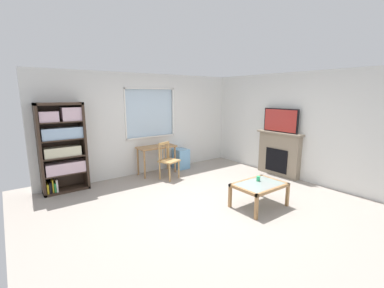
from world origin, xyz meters
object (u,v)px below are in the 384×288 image
(bookshelf, at_px, (62,146))
(fireplace, at_px, (279,154))
(coffee_table, at_px, (259,187))
(sippy_cup, at_px, (258,179))
(desk_under_window, at_px, (157,151))
(wooden_chair, at_px, (168,160))
(plastic_drawer_unit, at_px, (181,159))
(tv, at_px, (281,120))

(bookshelf, xyz_separation_m, fireplace, (4.61, -2.06, -0.43))
(coffee_table, height_order, sippy_cup, sippy_cup)
(desk_under_window, bearing_deg, wooden_chair, -86.86)
(wooden_chair, distance_m, fireplace, 2.82)
(sippy_cup, bearing_deg, wooden_chair, 104.61)
(coffee_table, bearing_deg, plastic_drawer_unit, 84.67)
(bookshelf, bearing_deg, wooden_chair, -15.86)
(sippy_cup, bearing_deg, desk_under_window, 102.56)
(wooden_chair, bearing_deg, tv, -30.99)
(plastic_drawer_unit, xyz_separation_m, tv, (1.63, -2.01, 1.14))
(wooden_chair, height_order, sippy_cup, wooden_chair)
(wooden_chair, bearing_deg, desk_under_window, 93.14)
(fireplace, height_order, coffee_table, fireplace)
(plastic_drawer_unit, height_order, sippy_cup, plastic_drawer_unit)
(wooden_chair, xyz_separation_m, coffee_table, (0.49, -2.39, -0.09))
(fireplace, bearing_deg, coffee_table, -153.84)
(tv, bearing_deg, plastic_drawer_unit, 129.15)
(coffee_table, bearing_deg, tv, 26.38)
(fireplace, xyz_separation_m, sippy_cup, (-1.83, -0.83, -0.07))
(desk_under_window, relative_size, sippy_cup, 10.95)
(bookshelf, distance_m, fireplace, 5.07)
(plastic_drawer_unit, distance_m, coffee_table, 2.97)
(bookshelf, height_order, sippy_cup, bookshelf)
(bookshelf, height_order, tv, bookshelf)
(tv, height_order, sippy_cup, tv)
(fireplace, height_order, sippy_cup, fireplace)
(coffee_table, distance_m, sippy_cup, 0.19)
(wooden_chair, relative_size, coffee_table, 0.97)
(wooden_chair, relative_size, plastic_drawer_unit, 1.65)
(fireplace, bearing_deg, plastic_drawer_unit, 129.46)
(coffee_table, xyz_separation_m, sippy_cup, (0.10, 0.11, 0.11))
(tv, xyz_separation_m, sippy_cup, (-1.81, -0.83, -0.92))
(plastic_drawer_unit, relative_size, sippy_cup, 6.06)
(fireplace, bearing_deg, bookshelf, 155.88)
(wooden_chair, xyz_separation_m, plastic_drawer_unit, (0.77, 0.57, -0.19))
(wooden_chair, xyz_separation_m, fireplace, (2.42, -1.44, 0.10))
(bookshelf, xyz_separation_m, coffee_table, (2.68, -3.01, -0.61))
(tv, bearing_deg, fireplace, -0.00)
(plastic_drawer_unit, xyz_separation_m, coffee_table, (-0.28, -2.95, 0.11))
(bookshelf, xyz_separation_m, wooden_chair, (2.19, -0.62, -0.52))
(bookshelf, bearing_deg, plastic_drawer_unit, -1.11)
(wooden_chair, height_order, fireplace, fireplace)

